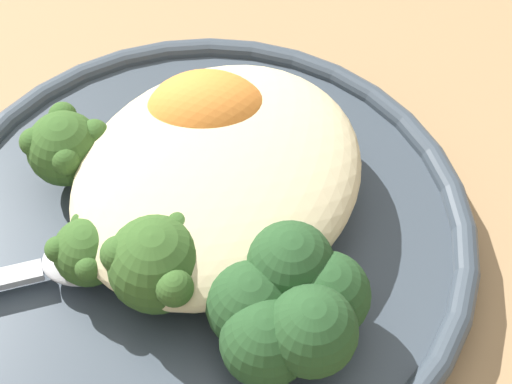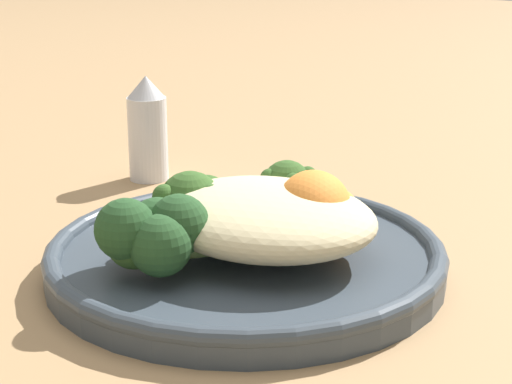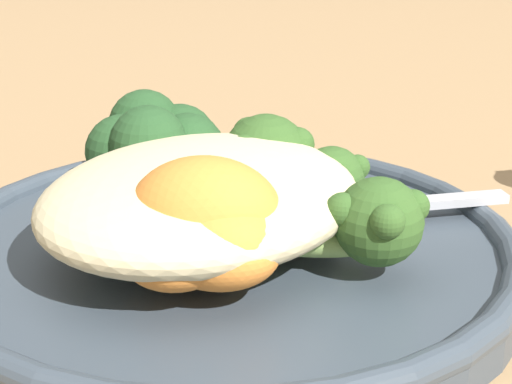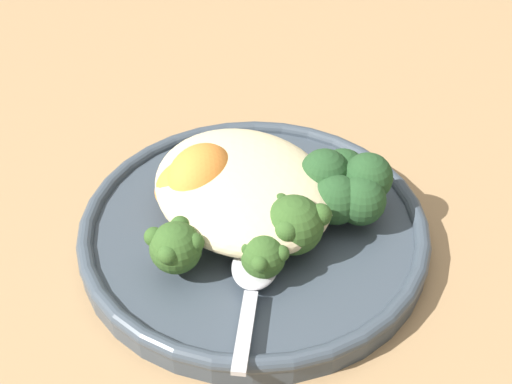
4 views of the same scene
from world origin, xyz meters
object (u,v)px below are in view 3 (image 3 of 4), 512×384
object	(u,v)px
sweet_potato_chunk_2	(210,233)
quinoa_mound	(201,198)
broccoli_stalk_3	(161,160)
spoon	(350,205)
broccoli_stalk_0	(353,224)
broccoli_stalk_2	(258,162)
plate	(226,252)
broccoli_stalk_1	(303,190)
kale_tuft	(160,142)
sweet_potato_chunk_3	(213,245)
sweet_potato_chunk_1	(205,217)
sweet_potato_chunk_0	(182,243)

from	to	relation	value
sweet_potato_chunk_2	quinoa_mound	bearing A→B (deg)	46.63
broccoli_stalk_3	sweet_potato_chunk_2	distance (m)	0.10
quinoa_mound	spoon	distance (m)	0.07
broccoli_stalk_0	broccoli_stalk_2	xyz separation A→B (m)	(0.03, 0.07, 0.00)
plate	broccoli_stalk_3	size ratio (longest dim) A/B	2.33
broccoli_stalk_1	kale_tuft	xyz separation A→B (m)	(-0.00, 0.08, 0.01)
plate	quinoa_mound	world-z (taller)	quinoa_mound
broccoli_stalk_2	spoon	world-z (taller)	broccoli_stalk_2
sweet_potato_chunk_2	kale_tuft	world-z (taller)	kale_tuft
broccoli_stalk_1	broccoli_stalk_2	xyz separation A→B (m)	(0.00, 0.03, 0.01)
plate	kale_tuft	distance (m)	0.08
broccoli_stalk_3	kale_tuft	xyz separation A→B (m)	(0.01, 0.01, 0.01)
broccoli_stalk_1	sweet_potato_chunk_2	size ratio (longest dim) A/B	1.49
broccoli_stalk_2	broccoli_stalk_3	distance (m)	0.05
broccoli_stalk_3	sweet_potato_chunk_2	bearing A→B (deg)	177.58
sweet_potato_chunk_3	kale_tuft	xyz separation A→B (m)	(0.07, 0.09, 0.01)
broccoli_stalk_1	sweet_potato_chunk_1	xyz separation A→B (m)	(-0.07, -0.00, 0.01)
sweet_potato_chunk_2	sweet_potato_chunk_3	bearing A→B (deg)	-129.46
spoon	sweet_potato_chunk_1	bearing A→B (deg)	-147.36
sweet_potato_chunk_0	spoon	world-z (taller)	sweet_potato_chunk_0
sweet_potato_chunk_2	sweet_potato_chunk_3	distance (m)	0.01
broccoli_stalk_0	sweet_potato_chunk_1	bearing A→B (deg)	-155.08
sweet_potato_chunk_0	sweet_potato_chunk_1	distance (m)	0.01
broccoli_stalk_3	kale_tuft	distance (m)	0.01
kale_tuft	sweet_potato_chunk_3	bearing A→B (deg)	-126.67
broccoli_stalk_1	sweet_potato_chunk_2	bearing A→B (deg)	-156.78
broccoli_stalk_1	sweet_potato_chunk_3	xyz separation A→B (m)	(-0.07, -0.01, 0.00)
broccoli_stalk_1	sweet_potato_chunk_0	bearing A→B (deg)	-162.51
quinoa_mound	broccoli_stalk_0	xyz separation A→B (m)	(0.02, -0.06, -0.00)
spoon	broccoli_stalk_3	bearing A→B (deg)	147.92
sweet_potato_chunk_1	spoon	world-z (taller)	sweet_potato_chunk_1
broccoli_stalk_1	kale_tuft	distance (m)	0.08
broccoli_stalk_0	plate	bearing A→B (deg)	162.54
quinoa_mound	broccoli_stalk_2	size ratio (longest dim) A/B	1.68
broccoli_stalk_1	spoon	bearing A→B (deg)	-20.46
sweet_potato_chunk_3	spoon	size ratio (longest dim) A/B	0.57
broccoli_stalk_0	broccoli_stalk_1	xyz separation A→B (m)	(0.03, 0.04, -0.00)
kale_tuft	spoon	bearing A→B (deg)	-76.89
sweet_potato_chunk_0	sweet_potato_chunk_1	xyz separation A→B (m)	(0.01, -0.00, 0.01)
spoon	broccoli_stalk_2	bearing A→B (deg)	150.31
broccoli_stalk_2	broccoli_stalk_3	xyz separation A→B (m)	(-0.01, 0.05, -0.01)
broccoli_stalk_3	sweet_potato_chunk_1	bearing A→B (deg)	177.03
quinoa_mound	sweet_potato_chunk_1	bearing A→B (deg)	-136.00
broccoli_stalk_1	broccoli_stalk_3	world-z (taller)	broccoli_stalk_3
quinoa_mound	broccoli_stalk_1	bearing A→B (deg)	-22.46
plate	broccoli_stalk_2	bearing A→B (deg)	13.90
broccoli_stalk_0	spoon	distance (m)	0.05
broccoli_stalk_2	sweet_potato_chunk_3	size ratio (longest dim) A/B	1.59
plate	sweet_potato_chunk_2	bearing A→B (deg)	-147.43
spoon	plate	bearing A→B (deg)	-173.40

